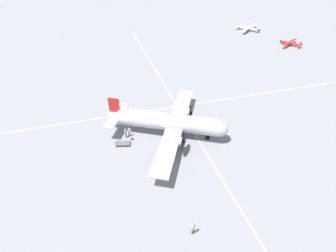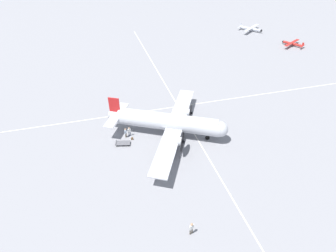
{
  "view_description": "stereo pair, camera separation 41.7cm",
  "coord_description": "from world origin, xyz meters",
  "px_view_note": "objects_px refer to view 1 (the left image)",
  "views": [
    {
      "loc": [
        -9.66,
        -33.38,
        26.77
      ],
      "look_at": [
        0.0,
        0.0,
        1.68
      ],
      "focal_mm": 28.0,
      "sensor_mm": 36.0,
      "label": 1
    },
    {
      "loc": [
        -9.26,
        -33.49,
        26.77
      ],
      "look_at": [
        0.0,
        0.0,
        1.68
      ],
      "focal_mm": 28.0,
      "sensor_mm": 36.0,
      "label": 2
    }
  ],
  "objects_px": {
    "suitcase_near_door": "(132,139)",
    "baggage_cart": "(123,143)",
    "crew_foreground": "(193,227)",
    "light_aircraft_taxiing": "(249,28)",
    "passenger_boarding": "(129,131)",
    "light_aircraft_distant": "(290,43)",
    "airliner_main": "(171,122)",
    "ramp_agent": "(126,132)"
  },
  "relations": [
    {
      "from": "airliner_main",
      "to": "light_aircraft_distant",
      "type": "bearing_deg",
      "value": 62.33
    },
    {
      "from": "airliner_main",
      "to": "baggage_cart",
      "type": "distance_m",
      "value": 8.33
    },
    {
      "from": "ramp_agent",
      "to": "light_aircraft_taxiing",
      "type": "distance_m",
      "value": 69.95
    },
    {
      "from": "passenger_boarding",
      "to": "light_aircraft_distant",
      "type": "distance_m",
      "value": 62.27
    },
    {
      "from": "passenger_boarding",
      "to": "baggage_cart",
      "type": "xyz_separation_m",
      "value": [
        -1.4,
        -1.95,
        -0.75
      ]
    },
    {
      "from": "airliner_main",
      "to": "light_aircraft_distant",
      "type": "relative_size",
      "value": 2.76
    },
    {
      "from": "passenger_boarding",
      "to": "ramp_agent",
      "type": "height_order",
      "value": "ramp_agent"
    },
    {
      "from": "ramp_agent",
      "to": "suitcase_near_door",
      "type": "relative_size",
      "value": 3.51
    },
    {
      "from": "passenger_boarding",
      "to": "baggage_cart",
      "type": "relative_size",
      "value": 0.68
    },
    {
      "from": "suitcase_near_door",
      "to": "baggage_cart",
      "type": "distance_m",
      "value": 1.79
    },
    {
      "from": "ramp_agent",
      "to": "suitcase_near_door",
      "type": "xyz_separation_m",
      "value": [
        0.85,
        -0.98,
        -0.83
      ]
    },
    {
      "from": "suitcase_near_door",
      "to": "light_aircraft_distant",
      "type": "bearing_deg",
      "value": 30.79
    },
    {
      "from": "crew_foreground",
      "to": "light_aircraft_distant",
      "type": "relative_size",
      "value": 0.23
    },
    {
      "from": "suitcase_near_door",
      "to": "crew_foreground",
      "type": "bearing_deg",
      "value": -78.72
    },
    {
      "from": "baggage_cart",
      "to": "crew_foreground",
      "type": "bearing_deg",
      "value": -59.45
    },
    {
      "from": "crew_foreground",
      "to": "light_aircraft_taxiing",
      "type": "height_order",
      "value": "light_aircraft_taxiing"
    },
    {
      "from": "ramp_agent",
      "to": "light_aircraft_taxiing",
      "type": "bearing_deg",
      "value": 161.15
    },
    {
      "from": "suitcase_near_door",
      "to": "light_aircraft_taxiing",
      "type": "relative_size",
      "value": 0.05
    },
    {
      "from": "airliner_main",
      "to": "ramp_agent",
      "type": "height_order",
      "value": "airliner_main"
    },
    {
      "from": "ramp_agent",
      "to": "baggage_cart",
      "type": "distance_m",
      "value": 2.07
    },
    {
      "from": "crew_foreground",
      "to": "light_aircraft_taxiing",
      "type": "relative_size",
      "value": 0.19
    },
    {
      "from": "suitcase_near_door",
      "to": "ramp_agent",
      "type": "bearing_deg",
      "value": 130.94
    },
    {
      "from": "ramp_agent",
      "to": "baggage_cart",
      "type": "height_order",
      "value": "ramp_agent"
    },
    {
      "from": "airliner_main",
      "to": "passenger_boarding",
      "type": "bearing_deg",
      "value": -164.62
    },
    {
      "from": "passenger_boarding",
      "to": "light_aircraft_distant",
      "type": "bearing_deg",
      "value": 14.12
    },
    {
      "from": "suitcase_near_door",
      "to": "light_aircraft_taxiing",
      "type": "height_order",
      "value": "light_aircraft_taxiing"
    },
    {
      "from": "light_aircraft_distant",
      "to": "baggage_cart",
      "type": "bearing_deg",
      "value": 90.58
    },
    {
      "from": "light_aircraft_distant",
      "to": "light_aircraft_taxiing",
      "type": "xyz_separation_m",
      "value": [
        -4.09,
        17.2,
        0.11
      ]
    },
    {
      "from": "crew_foreground",
      "to": "passenger_boarding",
      "type": "distance_m",
      "value": 19.84
    },
    {
      "from": "suitcase_near_door",
      "to": "baggage_cart",
      "type": "xyz_separation_m",
      "value": [
        -1.62,
        -0.78,
        0.05
      ]
    },
    {
      "from": "ramp_agent",
      "to": "light_aircraft_taxiing",
      "type": "relative_size",
      "value": 0.18
    },
    {
      "from": "ramp_agent",
      "to": "light_aircraft_distant",
      "type": "distance_m",
      "value": 62.92
    },
    {
      "from": "passenger_boarding",
      "to": "crew_foreground",
      "type": "bearing_deg",
      "value": -94.41
    },
    {
      "from": "crew_foreground",
      "to": "ramp_agent",
      "type": "bearing_deg",
      "value": 83.95
    },
    {
      "from": "airliner_main",
      "to": "crew_foreground",
      "type": "xyz_separation_m",
      "value": [
        -2.74,
        -17.98,
        -1.39
      ]
    },
    {
      "from": "baggage_cart",
      "to": "light_aircraft_distant",
      "type": "bearing_deg",
      "value": 44.46
    },
    {
      "from": "passenger_boarding",
      "to": "suitcase_near_door",
      "type": "bearing_deg",
      "value": -95.18
    },
    {
      "from": "crew_foreground",
      "to": "light_aircraft_distant",
      "type": "bearing_deg",
      "value": 25.92
    },
    {
      "from": "crew_foreground",
      "to": "light_aircraft_taxiing",
      "type": "xyz_separation_m",
      "value": [
        46.1,
        67.57,
        -0.28
      ]
    },
    {
      "from": "airliner_main",
      "to": "ramp_agent",
      "type": "relative_size",
      "value": 12.98
    },
    {
      "from": "crew_foreground",
      "to": "baggage_cart",
      "type": "xyz_separation_m",
      "value": [
        -5.27,
        17.51,
        -0.86
      ]
    },
    {
      "from": "ramp_agent",
      "to": "light_aircraft_distant",
      "type": "bearing_deg",
      "value": 147.11
    }
  ]
}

